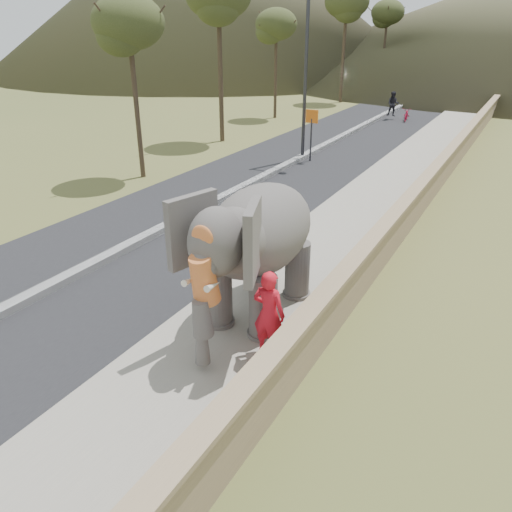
{
  "coord_description": "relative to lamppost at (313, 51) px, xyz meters",
  "views": [
    {
      "loc": [
        4.58,
        -8.94,
        5.91
      ],
      "look_at": [
        0.2,
        -1.0,
        1.7
      ],
      "focal_mm": 35.0,
      "sensor_mm": 36.0,
      "label": 1
    }
  ],
  "objects": [
    {
      "name": "road",
      "position": [
        -0.31,
        -3.08,
        -4.86
      ],
      "size": [
        7.0,
        120.0,
        0.03
      ],
      "primitive_type": "cube",
      "color": "black",
      "rests_on": "ground"
    },
    {
      "name": "parapet",
      "position": [
        6.34,
        -3.08,
        -4.32
      ],
      "size": [
        0.3,
        120.0,
        1.1
      ],
      "primitive_type": "cube",
      "color": "tan",
      "rests_on": "ground"
    },
    {
      "name": "signboard",
      "position": [
        0.19,
        -0.22,
        -3.23
      ],
      "size": [
        0.6,
        0.08,
        2.4
      ],
      "color": "#2D2D33",
      "rests_on": "ground"
    },
    {
      "name": "elephant_and_man",
      "position": [
        4.71,
        -13.56,
        -3.25
      ],
      "size": [
        2.4,
        4.19,
        2.97
      ],
      "color": "#65605C",
      "rests_on": "ground"
    },
    {
      "name": "ground",
      "position": [
        4.69,
        -13.08,
        -4.87
      ],
      "size": [
        160.0,
        160.0,
        0.0
      ],
      "primitive_type": "plane",
      "color": "olive",
      "rests_on": "ground"
    },
    {
      "name": "walkway",
      "position": [
        4.69,
        -3.08,
        -4.8
      ],
      "size": [
        3.0,
        120.0,
        0.15
      ],
      "primitive_type": "cube",
      "color": "#9E9687",
      "rests_on": "ground"
    },
    {
      "name": "median",
      "position": [
        -0.31,
        -3.08,
        -4.76
      ],
      "size": [
        0.35,
        120.0,
        0.22
      ],
      "primitive_type": "cube",
      "color": "black",
      "rests_on": "ground"
    },
    {
      "name": "lamppost",
      "position": [
        0.0,
        0.0,
        0.0
      ],
      "size": [
        1.76,
        0.36,
        8.0
      ],
      "color": "#313136",
      "rests_on": "ground"
    },
    {
      "name": "motorcyclist",
      "position": [
        1.05,
        13.09,
        -4.14
      ],
      "size": [
        1.85,
        1.75,
        1.87
      ],
      "color": "maroon",
      "rests_on": "ground"
    },
    {
      "name": "trees",
      "position": [
        5.02,
        15.66,
        -0.96
      ],
      "size": [
        48.15,
        41.39,
        9.11
      ],
      "color": "#473828",
      "rests_on": "ground"
    }
  ]
}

